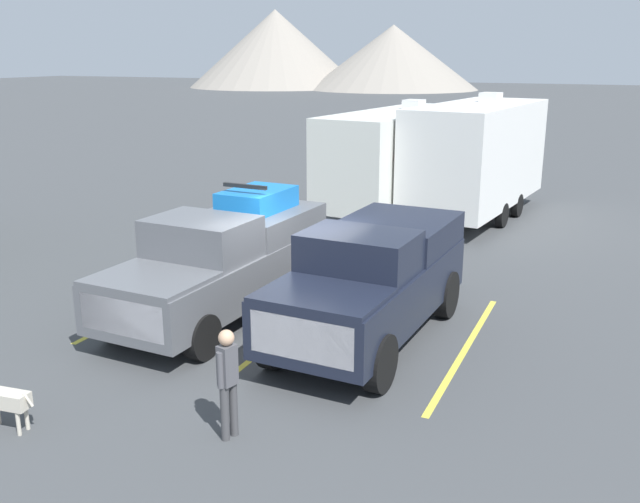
{
  "coord_description": "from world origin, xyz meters",
  "views": [
    {
      "loc": [
        5.67,
        -11.49,
        5.2
      ],
      "look_at": [
        0.0,
        1.33,
        1.2
      ],
      "focal_mm": 39.12,
      "sensor_mm": 36.0,
      "label": 1
    }
  ],
  "objects_px": {
    "person_a": "(228,377)",
    "dog": "(0,398)",
    "pickup_truck_a": "(225,257)",
    "camper_trailer_a": "(398,154)",
    "camper_trailer_b": "(477,154)",
    "pickup_truck_b": "(372,278)"
  },
  "relations": [
    {
      "from": "pickup_truck_b",
      "to": "camper_trailer_a",
      "type": "relative_size",
      "value": 0.6
    },
    {
      "from": "camper_trailer_a",
      "to": "camper_trailer_b",
      "type": "height_order",
      "value": "camper_trailer_b"
    },
    {
      "from": "camper_trailer_b",
      "to": "dog",
      "type": "relative_size",
      "value": 8.36
    },
    {
      "from": "camper_trailer_a",
      "to": "dog",
      "type": "xyz_separation_m",
      "value": [
        -0.76,
        -16.03,
        -1.46
      ]
    },
    {
      "from": "camper_trailer_b",
      "to": "person_a",
      "type": "xyz_separation_m",
      "value": [
        -0.25,
        -15.01,
        -1.15
      ]
    },
    {
      "from": "dog",
      "to": "camper_trailer_b",
      "type": "bearing_deg",
      "value": 78.23
    },
    {
      "from": "camper_trailer_b",
      "to": "person_a",
      "type": "height_order",
      "value": "camper_trailer_b"
    },
    {
      "from": "camper_trailer_a",
      "to": "camper_trailer_b",
      "type": "bearing_deg",
      "value": 2.09
    },
    {
      "from": "pickup_truck_a",
      "to": "camper_trailer_b",
      "type": "height_order",
      "value": "camper_trailer_b"
    },
    {
      "from": "dog",
      "to": "person_a",
      "type": "bearing_deg",
      "value": 19.69
    },
    {
      "from": "pickup_truck_a",
      "to": "camper_trailer_b",
      "type": "relative_size",
      "value": 0.7
    },
    {
      "from": "camper_trailer_a",
      "to": "dog",
      "type": "distance_m",
      "value": 16.11
    },
    {
      "from": "camper_trailer_a",
      "to": "camper_trailer_b",
      "type": "xyz_separation_m",
      "value": [
        2.6,
        0.1,
        0.15
      ]
    },
    {
      "from": "pickup_truck_a",
      "to": "person_a",
      "type": "relative_size",
      "value": 3.62
    },
    {
      "from": "camper_trailer_a",
      "to": "pickup_truck_a",
      "type": "bearing_deg",
      "value": -91.65
    },
    {
      "from": "pickup_truck_a",
      "to": "camper_trailer_a",
      "type": "bearing_deg",
      "value": 88.35
    },
    {
      "from": "pickup_truck_a",
      "to": "camper_trailer_a",
      "type": "distance_m",
      "value": 10.65
    },
    {
      "from": "person_a",
      "to": "pickup_truck_b",
      "type": "bearing_deg",
      "value": 82.07
    },
    {
      "from": "person_a",
      "to": "dog",
      "type": "height_order",
      "value": "person_a"
    },
    {
      "from": "pickup_truck_a",
      "to": "person_a",
      "type": "height_order",
      "value": "pickup_truck_a"
    },
    {
      "from": "person_a",
      "to": "pickup_truck_a",
      "type": "bearing_deg",
      "value": 121.75
    },
    {
      "from": "pickup_truck_a",
      "to": "pickup_truck_b",
      "type": "xyz_separation_m",
      "value": [
        3.24,
        -0.09,
        0.01
      ]
    }
  ]
}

